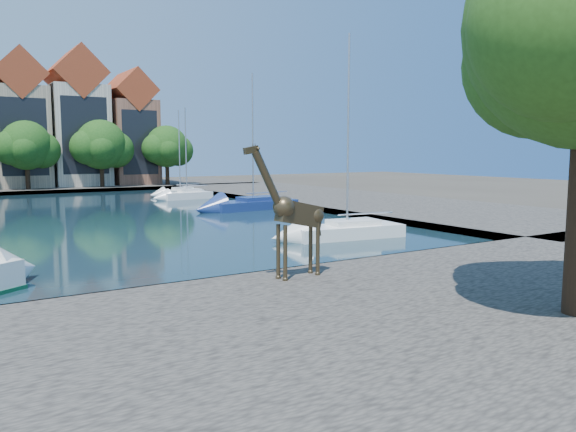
% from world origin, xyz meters
% --- Properties ---
extents(ground, '(160.00, 160.00, 0.00)m').
position_xyz_m(ground, '(0.00, 0.00, 0.00)').
color(ground, '#38332B').
rests_on(ground, ground).
extents(water_basin, '(38.00, 50.00, 0.08)m').
position_xyz_m(water_basin, '(0.00, 24.00, 0.04)').
color(water_basin, black).
rests_on(water_basin, ground).
extents(near_quay, '(50.00, 14.00, 0.50)m').
position_xyz_m(near_quay, '(0.00, -7.00, 0.25)').
color(near_quay, '#545049').
rests_on(near_quay, ground).
extents(far_quay, '(60.00, 16.00, 0.50)m').
position_xyz_m(far_quay, '(0.00, 56.00, 0.25)').
color(far_quay, '#545049').
rests_on(far_quay, ground).
extents(right_quay, '(14.00, 52.00, 0.50)m').
position_xyz_m(right_quay, '(25.00, 24.00, 0.25)').
color(right_quay, '#545049').
rests_on(right_quay, ground).
extents(townhouse_east_inner, '(5.94, 9.18, 15.79)m').
position_xyz_m(townhouse_east_inner, '(2.00, 55.99, 7.73)').
color(townhouse_east_inner, tan).
rests_on(townhouse_east_inner, far_quay).
extents(townhouse_east_mid, '(6.43, 9.18, 16.65)m').
position_xyz_m(townhouse_east_mid, '(8.50, 55.99, 8.10)').
color(townhouse_east_mid, beige).
rests_on(townhouse_east_mid, far_quay).
extents(townhouse_east_end, '(5.44, 9.18, 14.43)m').
position_xyz_m(townhouse_east_end, '(15.00, 55.99, 7.11)').
color(townhouse_east_end, '#8B5843').
rests_on(townhouse_east_end, far_quay).
extents(far_tree_mid_east, '(7.02, 5.40, 7.52)m').
position_xyz_m(far_tree_mid_east, '(2.10, 50.49, 5.13)').
color(far_tree_mid_east, '#332114').
rests_on(far_tree_mid_east, far_quay).
extents(far_tree_east, '(7.54, 5.80, 7.84)m').
position_xyz_m(far_tree_east, '(10.11, 50.49, 5.24)').
color(far_tree_east, '#332114').
rests_on(far_tree_east, far_quay).
extents(far_tree_far_east, '(6.76, 5.20, 7.36)m').
position_xyz_m(far_tree_far_east, '(18.09, 50.49, 5.08)').
color(far_tree_far_east, '#332114').
rests_on(far_tree_far_east, far_quay).
extents(giraffe_statue, '(3.09, 0.65, 4.40)m').
position_xyz_m(giraffe_statue, '(3.45, -1.52, 2.66)').
color(giraffe_statue, '#3E321F').
rests_on(giraffe_statue, near_quay).
extents(sailboat_right_a, '(6.34, 2.95, 10.69)m').
position_xyz_m(sailboat_right_a, '(12.00, 6.50, 0.61)').
color(sailboat_right_a, white).
rests_on(sailboat_right_a, water_basin).
extents(sailboat_right_b, '(7.42, 3.18, 10.66)m').
position_xyz_m(sailboat_right_b, '(14.83, 22.22, 0.61)').
color(sailboat_right_b, navy).
rests_on(sailboat_right_b, water_basin).
extents(sailboat_right_c, '(5.04, 2.25, 8.73)m').
position_xyz_m(sailboat_right_c, '(13.89, 33.93, 0.61)').
color(sailboat_right_c, white).
rests_on(sailboat_right_c, water_basin).
extents(sailboat_right_d, '(4.76, 2.03, 8.75)m').
position_xyz_m(sailboat_right_d, '(14.75, 37.85, 0.58)').
color(sailboat_right_d, silver).
rests_on(sailboat_right_d, water_basin).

